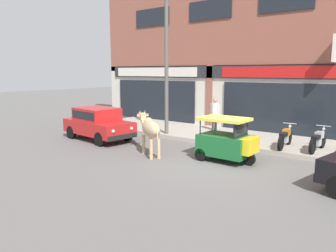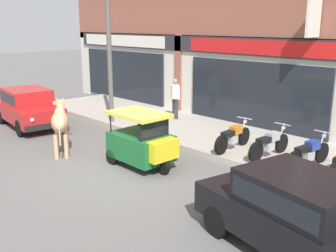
% 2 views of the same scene
% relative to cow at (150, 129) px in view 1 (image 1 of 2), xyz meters
% --- Properties ---
extents(ground_plane, '(90.00, 90.00, 0.00)m').
position_rel_cow_xyz_m(ground_plane, '(2.54, 0.59, -1.01)').
color(ground_plane, '#605E5B').
extents(sidewalk, '(19.00, 3.65, 0.18)m').
position_rel_cow_xyz_m(sidewalk, '(2.54, 4.61, -0.92)').
color(sidewalk, '#A8A093').
rests_on(sidewalk, ground).
extents(shop_building, '(23.00, 1.40, 10.38)m').
position_rel_cow_xyz_m(shop_building, '(2.54, 6.69, 4.00)').
color(shop_building, '#8E5142').
rests_on(shop_building, ground).
extents(cow, '(1.91, 1.34, 1.61)m').
position_rel_cow_xyz_m(cow, '(0.00, 0.00, 0.00)').
color(cow, tan).
rests_on(cow, ground).
extents(car_1, '(3.74, 1.99, 1.46)m').
position_rel_cow_xyz_m(car_1, '(-3.75, 0.73, -0.19)').
color(car_1, black).
rests_on(car_1, ground).
extents(auto_rickshaw, '(2.00, 1.19, 1.52)m').
position_rel_cow_xyz_m(auto_rickshaw, '(2.60, 1.03, -0.35)').
color(auto_rickshaw, black).
rests_on(auto_rickshaw, ground).
extents(motorcycle_0, '(0.52, 1.81, 0.88)m').
position_rel_cow_xyz_m(motorcycle_0, '(3.75, 3.62, -0.44)').
color(motorcycle_0, black).
rests_on(motorcycle_0, sidewalk).
extents(motorcycle_1, '(0.52, 1.81, 0.88)m').
position_rel_cow_xyz_m(motorcycle_1, '(4.89, 3.80, -0.44)').
color(motorcycle_1, black).
rests_on(motorcycle_1, sidewalk).
extents(pedestrian, '(0.50, 0.32, 1.60)m').
position_rel_cow_xyz_m(pedestrian, '(-0.24, 5.17, 0.15)').
color(pedestrian, '#2D2D33').
rests_on(pedestrian, sidewalk).
extents(utility_pole, '(0.18, 0.18, 6.46)m').
position_rel_cow_xyz_m(utility_pole, '(-1.64, 3.09, 2.40)').
color(utility_pole, '#595651').
rests_on(utility_pole, sidewalk).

